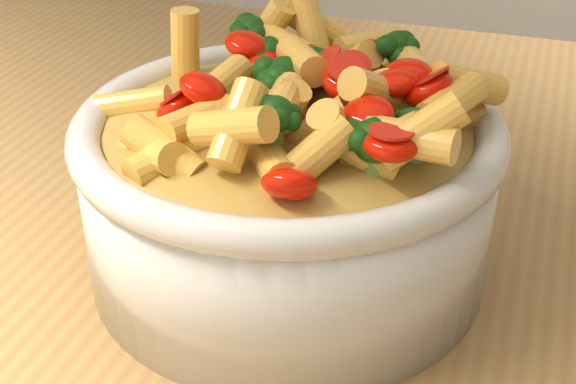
% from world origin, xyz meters
% --- Properties ---
extents(table, '(1.20, 0.80, 0.90)m').
position_xyz_m(table, '(0.00, 0.00, 0.80)').
color(table, '#A78247').
rests_on(table, ground).
extents(serving_bowl, '(0.24, 0.24, 0.10)m').
position_xyz_m(serving_bowl, '(-0.00, -0.06, 0.95)').
color(serving_bowl, silver).
rests_on(serving_bowl, table).
extents(pasta_salad, '(0.19, 0.19, 0.04)m').
position_xyz_m(pasta_salad, '(-0.00, -0.06, 1.02)').
color(pasta_salad, '#F9BF4E').
rests_on(pasta_salad, serving_bowl).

